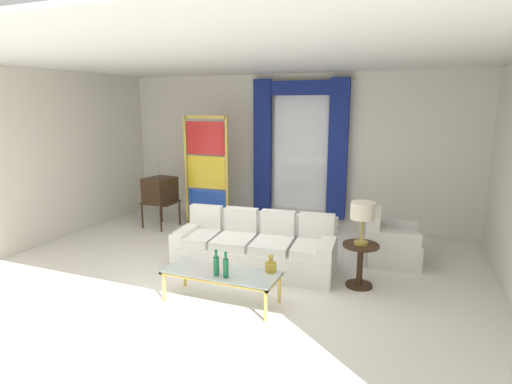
# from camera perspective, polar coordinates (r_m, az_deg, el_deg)

# --- Properties ---
(ground_plane) EXTENTS (16.00, 16.00, 0.00)m
(ground_plane) POSITION_cam_1_polar(r_m,az_deg,el_deg) (6.17, -3.93, -11.15)
(ground_plane) COLOR white
(wall_rear) EXTENTS (8.00, 0.12, 3.00)m
(wall_rear) POSITION_cam_1_polar(r_m,az_deg,el_deg) (8.59, 4.81, 5.75)
(wall_rear) COLOR white
(wall_rear) RESTS_ON ground
(wall_left) EXTENTS (0.12, 7.00, 3.00)m
(wall_left) POSITION_cam_1_polar(r_m,az_deg,el_deg) (8.43, -25.30, 4.55)
(wall_left) COLOR white
(wall_left) RESTS_ON ground
(ceiling_slab) EXTENTS (8.00, 7.60, 0.04)m
(ceiling_slab) POSITION_cam_1_polar(r_m,az_deg,el_deg) (6.44, -1.11, 17.31)
(ceiling_slab) COLOR white
(curtained_window) EXTENTS (2.00, 0.17, 2.70)m
(curtained_window) POSITION_cam_1_polar(r_m,az_deg,el_deg) (8.34, 5.94, 7.21)
(curtained_window) COLOR white
(curtained_window) RESTS_ON ground
(couch_white_long) EXTENTS (2.41, 1.12, 0.86)m
(couch_white_long) POSITION_cam_1_polar(r_m,az_deg,el_deg) (6.30, 0.04, -7.63)
(couch_white_long) COLOR white
(couch_white_long) RESTS_ON ground
(coffee_table) EXTENTS (1.43, 0.57, 0.41)m
(coffee_table) POSITION_cam_1_polar(r_m,az_deg,el_deg) (5.24, -4.76, -11.02)
(coffee_table) COLOR silver
(coffee_table) RESTS_ON ground
(bottle_blue_decanter) EXTENTS (0.07, 0.07, 0.32)m
(bottle_blue_decanter) POSITION_cam_1_polar(r_m,az_deg,el_deg) (5.00, -4.13, -10.14)
(bottle_blue_decanter) COLOR #196B3D
(bottle_blue_decanter) RESTS_ON coffee_table
(bottle_crystal_tall) EXTENTS (0.07, 0.07, 0.33)m
(bottle_crystal_tall) POSITION_cam_1_polar(r_m,az_deg,el_deg) (5.06, -5.44, -9.87)
(bottle_crystal_tall) COLOR #196B3D
(bottle_crystal_tall) RESTS_ON coffee_table
(bottle_amber_squat) EXTENTS (0.14, 0.14, 0.22)m
(bottle_amber_squat) POSITION_cam_1_polar(r_m,az_deg,el_deg) (5.17, 2.02, -10.01)
(bottle_amber_squat) COLOR gold
(bottle_amber_squat) RESTS_ON coffee_table
(vintage_tv) EXTENTS (0.62, 0.65, 1.35)m
(vintage_tv) POSITION_cam_1_polar(r_m,az_deg,el_deg) (8.49, -12.94, 0.14)
(vintage_tv) COLOR #382314
(vintage_tv) RESTS_ON ground
(armchair_white) EXTENTS (0.88, 0.88, 0.80)m
(armchair_white) POSITION_cam_1_polar(r_m,az_deg,el_deg) (6.86, 17.67, -6.72)
(armchair_white) COLOR white
(armchair_white) RESTS_ON ground
(stained_glass_divider) EXTENTS (0.95, 0.05, 2.20)m
(stained_glass_divider) POSITION_cam_1_polar(r_m,az_deg,el_deg) (8.28, -6.77, 2.39)
(stained_glass_divider) COLOR gold
(stained_glass_divider) RESTS_ON ground
(peacock_figurine) EXTENTS (0.44, 0.60, 0.50)m
(peacock_figurine) POSITION_cam_1_polar(r_m,az_deg,el_deg) (7.87, -5.23, -4.34)
(peacock_figurine) COLOR beige
(peacock_figurine) RESTS_ON ground
(round_side_table) EXTENTS (0.48, 0.48, 0.59)m
(round_side_table) POSITION_cam_1_polar(r_m,az_deg,el_deg) (5.83, 14.00, -9.14)
(round_side_table) COLOR #382314
(round_side_table) RESTS_ON ground
(table_lamp_brass) EXTENTS (0.32, 0.32, 0.57)m
(table_lamp_brass) POSITION_cam_1_polar(r_m,az_deg,el_deg) (5.63, 14.34, -2.72)
(table_lamp_brass) COLOR #B29338
(table_lamp_brass) RESTS_ON round_side_table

